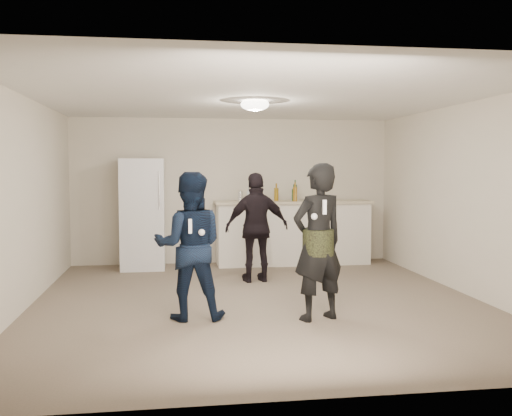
{
  "coord_description": "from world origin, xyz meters",
  "views": [
    {
      "loc": [
        -1.03,
        -6.87,
        1.66
      ],
      "look_at": [
        0.0,
        0.2,
        1.15
      ],
      "focal_mm": 40.0,
      "sensor_mm": 36.0,
      "label": 1
    }
  ],
  "objects": [
    {
      "name": "floor",
      "position": [
        0.0,
        0.0,
        0.0
      ],
      "size": [
        6.0,
        6.0,
        0.0
      ],
      "primitive_type": "plane",
      "color": "#6B5B4C",
      "rests_on": "ground"
    },
    {
      "name": "ceiling",
      "position": [
        0.0,
        0.0,
        2.5
      ],
      "size": [
        6.0,
        6.0,
        0.0
      ],
      "primitive_type": "plane",
      "rotation": [
        3.14,
        0.0,
        0.0
      ],
      "color": "silver",
      "rests_on": "wall_back"
    },
    {
      "name": "wall_back",
      "position": [
        0.0,
        3.0,
        1.25
      ],
      "size": [
        6.0,
        0.0,
        6.0
      ],
      "primitive_type": "plane",
      "rotation": [
        1.57,
        0.0,
        0.0
      ],
      "color": "beige",
      "rests_on": "floor"
    },
    {
      "name": "wall_front",
      "position": [
        0.0,
        -3.0,
        1.25
      ],
      "size": [
        6.0,
        0.0,
        6.0
      ],
      "primitive_type": "plane",
      "rotation": [
        -1.57,
        0.0,
        0.0
      ],
      "color": "beige",
      "rests_on": "floor"
    },
    {
      "name": "wall_left",
      "position": [
        -2.75,
        0.0,
        1.25
      ],
      "size": [
        0.0,
        6.0,
        6.0
      ],
      "primitive_type": "plane",
      "rotation": [
        1.57,
        0.0,
        1.57
      ],
      "color": "beige",
      "rests_on": "floor"
    },
    {
      "name": "wall_right",
      "position": [
        2.75,
        0.0,
        1.25
      ],
      "size": [
        0.0,
        6.0,
        6.0
      ],
      "primitive_type": "plane",
      "rotation": [
        1.57,
        0.0,
        -1.57
      ],
      "color": "beige",
      "rests_on": "floor"
    },
    {
      "name": "counter",
      "position": [
        1.0,
        2.67,
        0.53
      ],
      "size": [
        2.6,
        0.56,
        1.05
      ],
      "primitive_type": "cube",
      "color": "white",
      "rests_on": "floor"
    },
    {
      "name": "counter_top",
      "position": [
        1.0,
        2.67,
        1.07
      ],
      "size": [
        2.68,
        0.64,
        0.04
      ],
      "primitive_type": "cube",
      "color": "beige",
      "rests_on": "counter"
    },
    {
      "name": "fridge",
      "position": [
        -1.53,
        2.6,
        0.9
      ],
      "size": [
        0.7,
        0.7,
        1.8
      ],
      "primitive_type": "cube",
      "color": "white",
      "rests_on": "floor"
    },
    {
      "name": "fridge_handle",
      "position": [
        -1.25,
        2.23,
        1.3
      ],
      "size": [
        0.02,
        0.02,
        0.6
      ],
      "primitive_type": "cylinder",
      "color": "silver",
      "rests_on": "fridge"
    },
    {
      "name": "ceiling_dome",
      "position": [
        0.0,
        0.3,
        2.45
      ],
      "size": [
        0.36,
        0.36,
        0.16
      ],
      "primitive_type": "ellipsoid",
      "color": "white",
      "rests_on": "ceiling"
    },
    {
      "name": "shaker",
      "position": [
        0.09,
        2.62,
        1.18
      ],
      "size": [
        0.08,
        0.08,
        0.17
      ],
      "primitive_type": "cylinder",
      "color": "silver",
      "rests_on": "counter_top"
    },
    {
      "name": "man",
      "position": [
        -0.86,
        -0.67,
        0.81
      ],
      "size": [
        0.82,
        0.66,
        1.61
      ],
      "primitive_type": "imported",
      "rotation": [
        0.0,
        0.0,
        3.08
      ],
      "color": "#0E203D",
      "rests_on": "floor"
    },
    {
      "name": "woman",
      "position": [
        0.52,
        -0.91,
        0.85
      ],
      "size": [
        0.73,
        0.6,
        1.7
      ],
      "primitive_type": "imported",
      "rotation": [
        0.0,
        0.0,
        3.5
      ],
      "color": "black",
      "rests_on": "floor"
    },
    {
      "name": "camo_shorts",
      "position": [
        0.52,
        -0.91,
        0.85
      ],
      "size": [
        0.34,
        0.34,
        0.28
      ],
      "primitive_type": "cylinder",
      "color": "#2E3618",
      "rests_on": "woman"
    },
    {
      "name": "spectator",
      "position": [
        0.17,
        1.25,
        0.79
      ],
      "size": [
        0.96,
        0.48,
        1.59
      ],
      "primitive_type": "imported",
      "rotation": [
        0.0,
        0.0,
        3.25
      ],
      "color": "black",
      "rests_on": "floor"
    },
    {
      "name": "remote_man",
      "position": [
        -0.86,
        -0.95,
        1.05
      ],
      "size": [
        0.04,
        0.04,
        0.15
      ],
      "primitive_type": "cube",
      "color": "white",
      "rests_on": "man"
    },
    {
      "name": "nunchuk_man",
      "position": [
        -0.74,
        -0.92,
        0.98
      ],
      "size": [
        0.07,
        0.07,
        0.07
      ],
      "primitive_type": "sphere",
      "color": "white",
      "rests_on": "man"
    },
    {
      "name": "remote_woman",
      "position": [
        0.52,
        -1.16,
        1.25
      ],
      "size": [
        0.04,
        0.04,
        0.15
      ],
      "primitive_type": "cube",
      "color": "white",
      "rests_on": "woman"
    },
    {
      "name": "nunchuk_woman",
      "position": [
        0.42,
        -1.13,
        1.15
      ],
      "size": [
        0.07,
        0.07,
        0.07
      ],
      "primitive_type": "sphere",
      "color": "silver",
      "rests_on": "woman"
    },
    {
      "name": "bottle_cluster",
      "position": [
        0.83,
        2.64,
        1.2
      ],
      "size": [
        0.89,
        0.29,
        0.27
      ],
      "color": "#113D16",
      "rests_on": "counter_top"
    }
  ]
}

